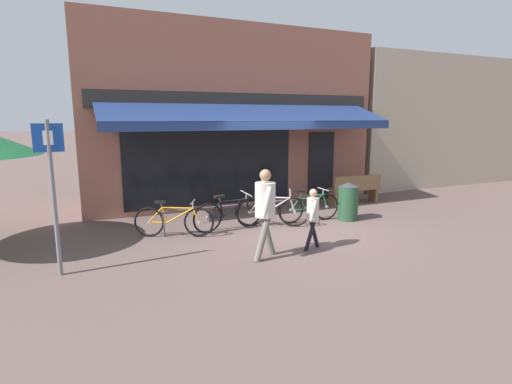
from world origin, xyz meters
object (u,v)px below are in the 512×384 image
at_px(litter_bin, 348,201).
at_px(pedestrian_child, 313,212).
at_px(bicycle_black, 229,214).
at_px(pedestrian_adult, 265,204).
at_px(bicycle_silver, 272,211).
at_px(parking_sign, 52,183).
at_px(park_bench, 355,189).
at_px(bicycle_orange, 174,221).
at_px(bicycle_green, 309,207).

bearing_deg(litter_bin, pedestrian_child, -142.16).
distance_m(bicycle_black, pedestrian_adult, 2.10).
distance_m(pedestrian_adult, litter_bin, 3.56).
height_order(bicycle_silver, parking_sign, parking_sign).
relative_size(litter_bin, park_bench, 0.59).
height_order(litter_bin, parking_sign, parking_sign).
bearing_deg(bicycle_black, bicycle_silver, -16.40).
distance_m(bicycle_orange, pedestrian_child, 3.02).
distance_m(bicycle_green, parking_sign, 5.78).
relative_size(bicycle_black, pedestrian_adult, 1.08).
height_order(bicycle_silver, litter_bin, litter_bin).
xyz_separation_m(bicycle_silver, park_bench, (3.40, 1.29, 0.07)).
relative_size(bicycle_black, park_bench, 1.11).
relative_size(bicycle_black, bicycle_silver, 1.08).
relative_size(pedestrian_adult, litter_bin, 1.74).
height_order(bicycle_green, parking_sign, parking_sign).
height_order(pedestrian_adult, parking_sign, parking_sign).
relative_size(bicycle_black, parking_sign, 0.71).
distance_m(pedestrian_adult, parking_sign, 3.51).
bearing_deg(bicycle_green, pedestrian_child, -117.10).
height_order(bicycle_black, bicycle_silver, bicycle_silver).
relative_size(bicycle_black, litter_bin, 1.88).
height_order(bicycle_orange, parking_sign, parking_sign).
relative_size(bicycle_silver, bicycle_green, 0.99).
bearing_deg(litter_bin, park_bench, 47.15).
height_order(pedestrian_child, parking_sign, parking_sign).
distance_m(bicycle_orange, bicycle_green, 3.34).
xyz_separation_m(pedestrian_adult, pedestrian_child, (1.07, 0.08, -0.27)).
xyz_separation_m(pedestrian_child, litter_bin, (2.03, 1.58, -0.26)).
height_order(bicycle_orange, park_bench, park_bench).
distance_m(pedestrian_adult, park_bench, 5.47).
height_order(pedestrian_child, park_bench, pedestrian_child).
bearing_deg(litter_bin, bicycle_orange, 175.62).
distance_m(bicycle_orange, park_bench, 5.80).
bearing_deg(bicycle_black, litter_bin, -13.82).
bearing_deg(pedestrian_adult, park_bench, 30.85).
distance_m(litter_bin, parking_sign, 6.68).
bearing_deg(parking_sign, bicycle_orange, 32.07).
bearing_deg(bicycle_orange, bicycle_silver, 20.82).
bearing_deg(bicycle_green, park_bench, 30.07).
distance_m(bicycle_orange, litter_bin, 4.35).
height_order(bicycle_silver, pedestrian_adult, pedestrian_adult).
xyz_separation_m(bicycle_black, parking_sign, (-3.46, -1.37, 1.16)).
xyz_separation_m(bicycle_silver, litter_bin, (2.04, -0.18, 0.09)).
distance_m(bicycle_orange, bicycle_black, 1.28).
bearing_deg(bicycle_orange, bicycle_black, 24.86).
xyz_separation_m(pedestrian_child, parking_sign, (-4.48, 0.54, 0.80)).
xyz_separation_m(bicycle_orange, pedestrian_child, (2.30, -1.91, 0.38)).
bearing_deg(bicycle_green, pedestrian_adult, -135.29).
relative_size(bicycle_orange, park_bench, 0.99).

